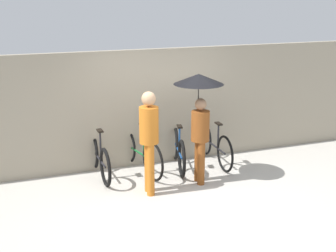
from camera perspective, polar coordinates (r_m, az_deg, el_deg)
ground_plane at (r=7.93m, az=2.08°, el=-8.52°), size 30.00×30.00×0.00m
back_wall at (r=9.09m, az=-1.97°, el=2.28°), size 10.30×0.12×2.26m
parked_bicycle_0 at (r=8.70m, az=-8.42°, el=-3.82°), size 0.44×1.65×1.10m
parked_bicycle_1 at (r=8.86m, az=-3.56°, el=-3.14°), size 0.51×1.79×1.01m
parked_bicycle_2 at (r=9.04m, az=1.25°, el=-2.85°), size 0.56×1.62×1.03m
parked_bicycle_3 at (r=9.34m, az=5.63°, el=-2.27°), size 0.44×1.74×0.98m
pedestrian_leading at (r=7.68m, az=-2.33°, el=-1.06°), size 0.32×0.32×1.76m
pedestrian_center at (r=8.10m, az=3.83°, el=3.03°), size 0.87×0.87×1.94m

